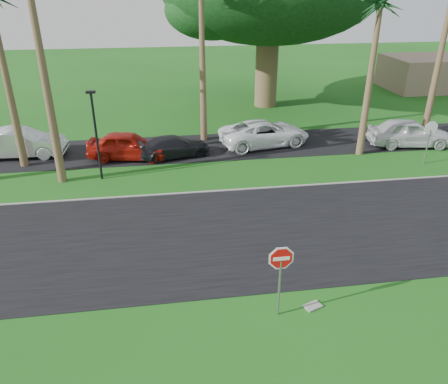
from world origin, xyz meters
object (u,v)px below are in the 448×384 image
Objects in this scene: car_dark at (174,147)px; car_minivan at (265,133)px; stop_sign_near at (281,267)px; stop_sign_far at (430,134)px; car_silver at (21,143)px; car_red at (128,146)px; car_pickup at (409,133)px.

car_dark is 5.86m from car_minivan.
stop_sign_far is (11.50, 11.00, 0.00)m from stop_sign_near.
car_minivan is (14.62, -0.14, -0.05)m from car_silver.
car_red is at bearing 110.11° from stop_sign_near.
car_red is at bearing -10.96° from stop_sign_far.
stop_sign_near is 14.45m from car_dark.
car_red is at bearing 74.42° from car_dark.
car_dark is (2.64, -0.07, -0.17)m from car_red.
car_minivan reaches higher than car_dark.
stop_sign_far reaches higher than car_silver.
stop_sign_near is 15.19m from car_red.
car_silver is 6.37m from car_red.
car_pickup is (23.56, -1.58, 0.02)m from car_silver.
stop_sign_far is 0.52× the size of car_silver.
car_minivan is (5.73, 1.18, 0.16)m from car_dark.
car_silver is 14.62m from car_minivan.
car_silver is 8.99m from car_dark.
stop_sign_near is at bearing 147.46° from car_pickup.
car_pickup is at bearing -91.65° from car_silver.
car_red reaches higher than car_dark.
car_pickup is (14.67, -0.25, 0.23)m from car_dark.
car_red is at bearing -99.21° from car_silver.
car_dark is at bearing -12.69° from stop_sign_far.
car_minivan is at bearing -72.77° from car_red.
car_red is 8.45m from car_minivan.
stop_sign_near is 18.46m from car_pickup.
car_pickup is at bearing 49.00° from stop_sign_near.
stop_sign_near is 0.61× the size of car_dark.
car_dark is (-14.07, 3.17, -1.15)m from stop_sign_far.
car_pickup is at bearing -105.11° from car_dark.
stop_sign_far is 14.47m from car_dark.
car_minivan is at bearing -92.46° from car_dark.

